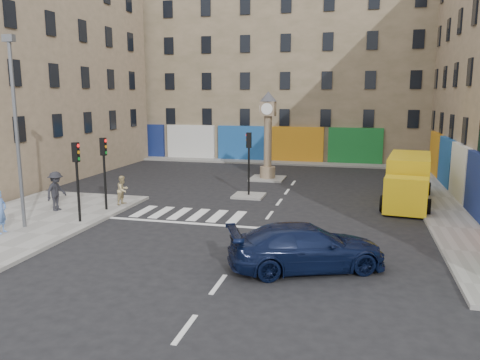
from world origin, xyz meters
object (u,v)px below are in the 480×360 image
at_px(traffic_light_island, 249,153).
at_px(navy_sedan, 307,247).
at_px(clock_pillar, 268,130).
at_px(traffic_light_left_near, 77,169).
at_px(lamp_post, 16,123).
at_px(traffic_light_left_far, 104,162).
at_px(pedestrian_tan, 123,190).
at_px(yellow_van, 408,180).
at_px(pedestrian_dark, 56,191).
at_px(pedestrian_blue, 0,212).

distance_m(traffic_light_island, navy_sedan, 11.99).
bearing_deg(clock_pillar, traffic_light_left_near, -114.55).
bearing_deg(navy_sedan, lamp_post, 58.83).
bearing_deg(traffic_light_left_far, pedestrian_tan, 76.55).
distance_m(traffic_light_left_far, yellow_van, 16.52).
bearing_deg(lamp_post, clock_pillar, 61.65).
relative_size(traffic_light_left_far, clock_pillar, 0.61).
bearing_deg(traffic_light_left_near, traffic_light_left_far, 90.00).
distance_m(traffic_light_left_far, pedestrian_dark, 2.86).
relative_size(traffic_light_island, lamp_post, 0.45).
xyz_separation_m(clock_pillar, pedestrian_dark, (-8.61, -12.21, -2.40)).
distance_m(clock_pillar, pedestrian_dark, 15.13).
height_order(lamp_post, yellow_van, lamp_post).
relative_size(traffic_light_left_far, lamp_post, 0.45).
bearing_deg(pedestrian_dark, pedestrian_blue, -173.05).
xyz_separation_m(clock_pillar, yellow_van, (8.99, -5.30, -2.26)).
bearing_deg(traffic_light_island, clock_pillar, 90.00).
bearing_deg(navy_sedan, traffic_light_left_near, 50.48).
height_order(pedestrian_blue, pedestrian_dark, pedestrian_dark).
bearing_deg(traffic_light_island, pedestrian_blue, -129.54).
distance_m(traffic_light_island, pedestrian_tan, 7.48).
distance_m(traffic_light_island, clock_pillar, 6.07).
xyz_separation_m(traffic_light_left_far, lamp_post, (-1.90, -3.80, 2.17)).
relative_size(traffic_light_left_far, traffic_light_island, 1.00).
distance_m(traffic_light_left_far, traffic_light_island, 8.30).
bearing_deg(clock_pillar, pedestrian_tan, -120.61).
bearing_deg(traffic_light_island, yellow_van, 4.45).
height_order(traffic_light_left_far, clock_pillar, clock_pillar).
bearing_deg(yellow_van, traffic_light_left_far, -150.63).
bearing_deg(navy_sedan, pedestrian_tan, 33.86).
bearing_deg(navy_sedan, pedestrian_dark, 46.88).
relative_size(lamp_post, pedestrian_blue, 4.42).
distance_m(lamp_post, pedestrian_blue, 3.86).
bearing_deg(yellow_van, clock_pillar, 157.12).
bearing_deg(pedestrian_tan, traffic_light_left_far, 177.28).
distance_m(traffic_light_left_near, traffic_light_island, 10.03).
height_order(traffic_light_left_near, lamp_post, lamp_post).
relative_size(traffic_light_left_far, pedestrian_blue, 1.97).
bearing_deg(pedestrian_blue, navy_sedan, -99.29).
bearing_deg(pedestrian_tan, lamp_post, 167.21).
relative_size(clock_pillar, yellow_van, 0.83).
relative_size(pedestrian_blue, pedestrian_tan, 1.20).
height_order(clock_pillar, navy_sedan, clock_pillar).
relative_size(traffic_light_left_near, yellow_van, 0.50).
height_order(traffic_light_island, clock_pillar, clock_pillar).
bearing_deg(traffic_light_left_far, traffic_light_left_near, -90.00).
height_order(traffic_light_left_near, clock_pillar, clock_pillar).
xyz_separation_m(navy_sedan, pedestrian_blue, (-13.05, 0.67, 0.30)).
bearing_deg(traffic_light_left_far, yellow_van, 21.75).
relative_size(traffic_light_left_near, navy_sedan, 0.68).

